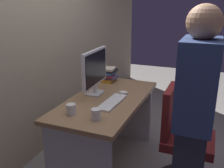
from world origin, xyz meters
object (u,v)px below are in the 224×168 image
object	(u,v)px
office_chair	(182,142)
person_at_desk	(193,125)
cup_by_monitor	(71,109)
monitor	(95,70)
mouse	(123,92)
keyboard	(112,102)
handbag	(179,125)
desk	(107,120)
book_stack	(109,75)
cup_near_keyboard	(96,114)

from	to	relation	value
office_chair	person_at_desk	world-z (taller)	person_at_desk
office_chair	cup_by_monitor	distance (m)	1.05
person_at_desk	monitor	bearing A→B (deg)	62.00
office_chair	monitor	bearing A→B (deg)	85.15
monitor	mouse	size ratio (longest dim) A/B	5.41
mouse	cup_by_monitor	world-z (taller)	cup_by_monitor
keyboard	handbag	xyz separation A→B (m)	(1.03, -0.52, -0.62)
office_chair	mouse	distance (m)	0.74
desk	cup_by_monitor	xyz separation A→B (m)	(-0.46, 0.13, 0.28)
office_chair	book_stack	xyz separation A→B (m)	(0.53, 0.94, 0.41)
monitor	handbag	bearing A→B (deg)	-41.93
desk	keyboard	bearing A→B (deg)	-137.99
keyboard	book_stack	size ratio (longest dim) A/B	2.03
mouse	book_stack	xyz separation A→B (m)	(0.35, 0.31, 0.07)
office_chair	cup_by_monitor	xyz separation A→B (m)	(-0.45, 0.87, 0.37)
handbag	book_stack	bearing A→B (deg)	116.74
monitor	keyboard	size ratio (longest dim) A/B	1.26
monitor	cup_by_monitor	xyz separation A→B (m)	(-0.53, -0.03, -0.21)
person_at_desk	cup_by_monitor	bearing A→B (deg)	89.58
person_at_desk	handbag	xyz separation A→B (m)	(1.39, 0.23, -0.70)
office_chair	person_at_desk	xyz separation A→B (m)	(-0.46, -0.10, 0.41)
person_at_desk	monitor	world-z (taller)	person_at_desk
desk	monitor	bearing A→B (deg)	67.84
cup_near_keyboard	cup_by_monitor	distance (m)	0.24
desk	book_stack	world-z (taller)	book_stack
keyboard	cup_near_keyboard	xyz separation A→B (m)	(-0.37, -0.01, 0.03)
office_chair	keyboard	xyz separation A→B (m)	(-0.10, 0.64, 0.33)
keyboard	book_stack	distance (m)	0.69
book_stack	person_at_desk	bearing A→B (deg)	-133.27
office_chair	handbag	bearing A→B (deg)	7.89
desk	mouse	distance (m)	0.32
person_at_desk	keyboard	world-z (taller)	person_at_desk
person_at_desk	keyboard	bearing A→B (deg)	64.23
cup_near_keyboard	handbag	size ratio (longest dim) A/B	0.24
mouse	person_at_desk	bearing A→B (deg)	-130.67
keyboard	monitor	bearing A→B (deg)	58.15
monitor	cup_by_monitor	distance (m)	0.57
cup_by_monitor	book_stack	size ratio (longest dim) A/B	0.42
office_chair	cup_near_keyboard	xyz separation A→B (m)	(-0.46, 0.64, 0.37)
monitor	handbag	size ratio (longest dim) A/B	1.43
person_at_desk	monitor	size ratio (longest dim) A/B	3.03
cup_near_keyboard	cup_by_monitor	bearing A→B (deg)	86.74
person_at_desk	cup_by_monitor	world-z (taller)	person_at_desk
keyboard	office_chair	bearing A→B (deg)	-79.35
desk	book_stack	bearing A→B (deg)	21.23
office_chair	monitor	size ratio (longest dim) A/B	1.74
mouse	keyboard	bearing A→B (deg)	177.95
office_chair	mouse	world-z (taller)	office_chair
person_at_desk	cup_near_keyboard	bearing A→B (deg)	90.49
office_chair	keyboard	bearing A→B (deg)	98.52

